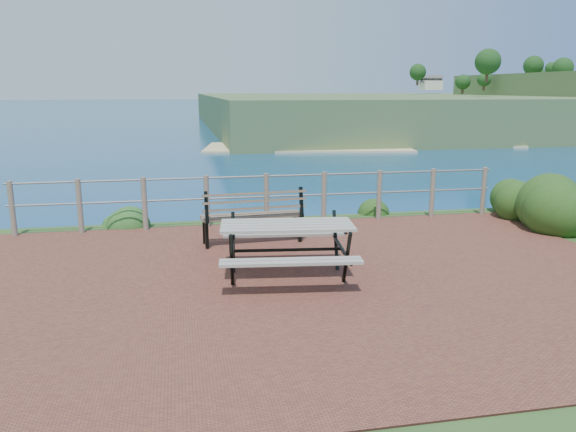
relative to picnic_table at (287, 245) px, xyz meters
name	(u,v)px	position (x,y,z in m)	size (l,w,h in m)	color
ground	(304,281)	(0.21, -0.18, -0.49)	(10.00, 7.00, 0.12)	brown
ocean	(181,96)	(0.21, 199.82, -0.49)	(1200.00, 1200.00, 0.00)	#15537F
safety_railing	(266,196)	(0.21, 3.17, 0.08)	(9.40, 0.10, 1.00)	#6B5B4C
picnic_table	(287,245)	(0.00, 0.00, 0.00)	(1.90, 1.58, 0.77)	gray
park_bench	(252,207)	(-0.24, 1.88, 0.15)	(1.76, 0.56, 0.98)	brown
shrub_right_edge	(512,215)	(5.43, 3.04, -0.49)	(0.98, 0.98, 1.40)	#1D3C12
shrub_lip_west	(127,225)	(-2.49, 3.75, -0.49)	(0.79, 0.79, 0.54)	#234F1D
shrub_lip_east	(375,213)	(2.66, 3.79, -0.49)	(0.69, 0.69, 0.40)	#1D3C12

